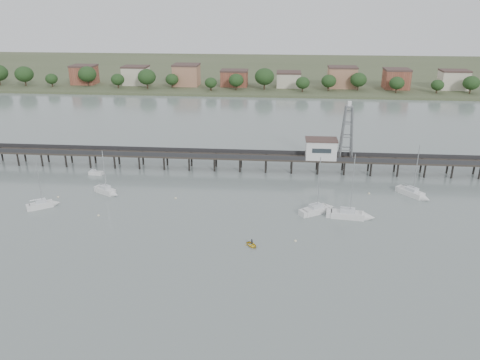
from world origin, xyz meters
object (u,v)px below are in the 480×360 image
object	(u,v)px
yellow_dinghy	(252,246)
sailboat_a	(46,204)
sailboat_e	(416,195)
white_tender	(96,173)
sailboat_b	(108,192)
sailboat_c	(320,209)
sailboat_d	(355,215)
lattice_tower	(347,133)
pier	(228,156)

from	to	relation	value
yellow_dinghy	sailboat_a	bearing A→B (deg)	127.19
sailboat_e	white_tender	world-z (taller)	sailboat_e
sailboat_b	sailboat_a	size ratio (longest dim) A/B	1.04
sailboat_c	white_tender	xyz separation A→B (m)	(-58.18, 18.45, -0.19)
sailboat_a	yellow_dinghy	world-z (taller)	sailboat_a
sailboat_d	sailboat_b	distance (m)	57.91
yellow_dinghy	lattice_tower	bearing A→B (deg)	25.44
sailboat_e	sailboat_c	size ratio (longest dim) A/B	0.98
lattice_tower	sailboat_e	distance (m)	23.92
sailboat_d	sailboat_a	bearing A→B (deg)	-173.18
sailboat_d	sailboat_b	world-z (taller)	sailboat_d
sailboat_d	sailboat_a	xyz separation A→B (m)	(-68.87, -0.06, 0.02)
sailboat_e	white_tender	distance (m)	81.80
sailboat_e	sailboat_c	xyz separation A→B (m)	(-23.19, -10.13, -0.00)
sailboat_b	sailboat_a	xyz separation A→B (m)	(-11.57, -8.40, 0.00)
pier	lattice_tower	bearing A→B (deg)	0.00
sailboat_e	white_tender	xyz separation A→B (m)	(-81.37, 8.32, -0.19)
sailboat_a	yellow_dinghy	distance (m)	49.51
white_tender	yellow_dinghy	distance (m)	56.20
sailboat_e	sailboat_b	xyz separation A→B (m)	(-73.35, -4.42, 0.01)
lattice_tower	sailboat_c	world-z (taller)	lattice_tower
sailboat_d	sailboat_c	bearing A→B (deg)	166.53
pier	sailboat_a	world-z (taller)	sailboat_a
sailboat_c	white_tender	world-z (taller)	sailboat_c
sailboat_d	white_tender	xyz separation A→B (m)	(-65.33, 21.08, -0.18)
sailboat_d	white_tender	distance (m)	68.64
pier	sailboat_b	world-z (taller)	sailboat_b
sailboat_b	sailboat_a	distance (m)	14.30
sailboat_d	white_tender	bearing A→B (deg)	168.89
pier	lattice_tower	xyz separation A→B (m)	(31.50, 0.00, 7.31)
lattice_tower	sailboat_a	world-z (taller)	lattice_tower
sailboat_e	yellow_dinghy	distance (m)	45.94
white_tender	sailboat_d	bearing A→B (deg)	-11.79
lattice_tower	sailboat_b	size ratio (longest dim) A/B	1.36
pier	sailboat_e	xyz separation A→B (m)	(46.53, -15.39, -3.15)
yellow_dinghy	sailboat_d	bearing A→B (deg)	-3.46
pier	sailboat_d	size ratio (longest dim) A/B	9.82
sailboat_d	sailboat_b	xyz separation A→B (m)	(-57.31, 8.34, 0.02)
pier	sailboat_d	bearing A→B (deg)	-42.73
pier	sailboat_c	world-z (taller)	sailboat_c
sailboat_d	yellow_dinghy	distance (m)	25.49
sailboat_a	yellow_dinghy	size ratio (longest dim) A/B	3.91
sailboat_d	yellow_dinghy	size ratio (longest dim) A/B	5.43
lattice_tower	white_tender	bearing A→B (deg)	-173.91
sailboat_c	sailboat_e	bearing A→B (deg)	-10.09
sailboat_b	yellow_dinghy	bearing A→B (deg)	-2.11
lattice_tower	yellow_dinghy	xyz separation A→B (m)	(-22.37, -42.07, -11.10)
lattice_tower	white_tender	distance (m)	67.57
sailboat_a	sailboat_c	distance (m)	61.79
sailboat_b	white_tender	size ratio (longest dim) A/B	2.93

